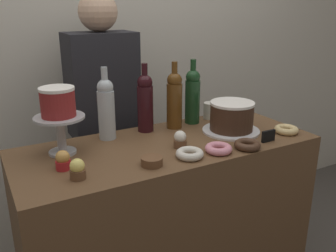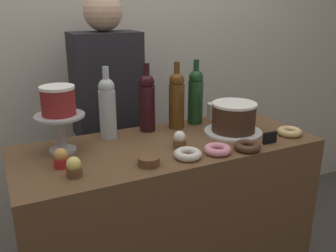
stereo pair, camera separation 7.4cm
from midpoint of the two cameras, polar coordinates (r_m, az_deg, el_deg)
back_wall at (r=2.29m, az=-8.65°, el=12.44°), size 6.00×0.05×2.60m
display_counter at (r=1.83m, az=1.22°, el=-16.84°), size 1.32×0.54×0.96m
cake_stand_pedestal at (r=1.53m, az=-15.15°, el=-0.17°), size 0.20×0.20×0.16m
white_layer_cake at (r=1.50m, az=-15.51°, el=3.87°), size 0.14×0.14×0.12m
silver_serving_platter at (r=1.76m, az=11.33°, el=-0.87°), size 0.27×0.27×0.01m
chocolate_round_cake at (r=1.74m, az=11.48°, el=1.41°), size 0.21×0.21×0.14m
wine_bottle_clear at (r=1.64m, az=-8.20°, el=2.97°), size 0.08×0.08×0.33m
wine_bottle_amber at (r=1.76m, az=2.57°, el=4.21°), size 0.08×0.08×0.33m
wine_bottle_green at (r=1.84m, az=5.50°, el=4.76°), size 0.08×0.08×0.33m
wine_bottle_dark_red at (r=1.72m, az=-2.06°, el=3.86°), size 0.08×0.08×0.33m
cupcake_vanilla at (r=1.54m, az=3.20°, el=-2.19°), size 0.06×0.06×0.07m
cupcake_lemon at (r=1.32m, az=-12.98°, el=-6.35°), size 0.06×0.06×0.07m
cupcake_caramel at (r=1.41m, az=-14.98°, el=-4.93°), size 0.06×0.06×0.07m
donut_glazed at (r=1.80m, az=19.63°, el=-0.85°), size 0.11×0.11×0.03m
donut_pink at (r=1.51m, az=9.18°, el=-3.67°), size 0.11×0.11×0.03m
donut_chocolate at (r=1.57m, az=13.66°, el=-3.12°), size 0.11×0.11×0.03m
donut_sugar at (r=1.45m, az=4.63°, el=-4.41°), size 0.11×0.11×0.03m
cookie_stack at (r=1.38m, az=-1.47°, el=-5.50°), size 0.08×0.08×0.03m
price_sign_chalkboard at (r=1.66m, az=16.91°, el=-1.78°), size 0.07×0.01×0.05m
coffee_cup_ceramic at (r=1.94m, az=8.34°, el=2.30°), size 0.08×0.08×0.08m
barista_figure at (r=2.08m, az=-8.15°, el=-1.23°), size 0.36×0.22×1.60m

